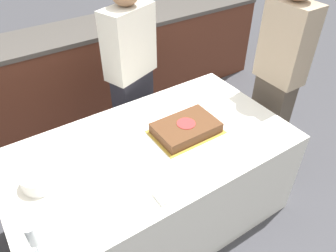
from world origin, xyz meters
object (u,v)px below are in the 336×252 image
object	(u,v)px
cake	(186,128)
wine_glass	(32,237)
plate_stack	(40,179)
person_cutting_cake	(131,75)
person_seated_right	(278,76)

from	to	relation	value
cake	wine_glass	size ratio (longest dim) A/B	2.36
cake	plate_stack	xyz separation A→B (m)	(-0.93, 0.08, 0.01)
plate_stack	person_cutting_cake	bearing A→B (deg)	35.31
person_cutting_cake	wine_glass	bearing A→B (deg)	25.06
cake	plate_stack	bearing A→B (deg)	175.24
plate_stack	cake	bearing A→B (deg)	-4.76
cake	person_seated_right	xyz separation A→B (m)	(0.87, 0.02, 0.10)
cake	person_seated_right	bearing A→B (deg)	1.07
wine_glass	person_cutting_cake	bearing A→B (deg)	44.94
plate_stack	person_cutting_cake	world-z (taller)	person_cutting_cake
wine_glass	person_cutting_cake	xyz separation A→B (m)	(1.07, 1.07, -0.04)
person_seated_right	plate_stack	bearing A→B (deg)	-91.95
wine_glass	person_cutting_cake	world-z (taller)	person_cutting_cake
person_cutting_cake	plate_stack	bearing A→B (deg)	15.43
cake	wine_glass	xyz separation A→B (m)	(-1.07, -0.33, 0.09)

